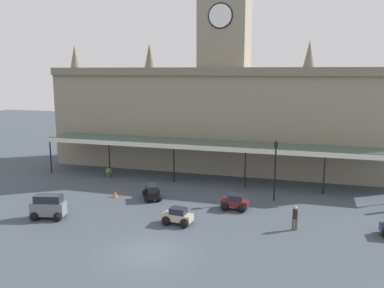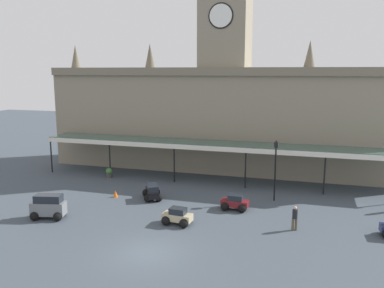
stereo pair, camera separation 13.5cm
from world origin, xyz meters
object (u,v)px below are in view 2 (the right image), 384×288
car_beige_sedan (177,217)px  traffic_cone (116,194)px  pedestrian_crossing_forecourt (295,217)px  car_black_estate (152,192)px  victorian_lamppost (275,164)px  car_grey_van (48,208)px  car_maroon_sedan (235,203)px  planter_near_kerb (109,173)px

car_beige_sedan → traffic_cone: bearing=148.4°
traffic_cone → pedestrian_crossing_forecourt: bearing=-11.7°
car_beige_sedan → pedestrian_crossing_forecourt: size_ratio=1.27×
car_black_estate → traffic_cone: car_black_estate is taller
victorian_lamppost → car_grey_van: bearing=-150.5°
car_maroon_sedan → car_beige_sedan: bearing=-129.1°
car_black_estate → car_maroon_sedan: (7.05, -0.60, -0.06)m
car_beige_sedan → car_maroon_sedan: 5.22m
car_beige_sedan → pedestrian_crossing_forecourt: 7.94m
car_beige_sedan → victorian_lamppost: victorian_lamppost is taller
car_black_estate → car_beige_sedan: bearing=-51.1°
victorian_lamppost → traffic_cone: (-12.94, -2.81, -2.83)m
car_maroon_sedan → planter_near_kerb: size_ratio=2.18×
car_grey_van → pedestrian_crossing_forecourt: bearing=9.3°
planter_near_kerb → car_beige_sedan: bearing=-43.1°
traffic_cone → planter_near_kerb: bearing=122.6°
car_grey_van → traffic_cone: car_grey_van is taller
car_beige_sedan → planter_near_kerb: size_ratio=2.21×
car_beige_sedan → victorian_lamppost: size_ratio=0.42×
car_black_estate → car_grey_van: (-5.51, -6.21, 0.24)m
car_maroon_sedan → pedestrian_crossing_forecourt: bearing=-31.8°
car_grey_van → traffic_cone: (2.32, 5.84, -0.52)m
car_black_estate → victorian_lamppost: (9.75, 2.44, 2.55)m
car_beige_sedan → car_maroon_sedan: same height
car_black_estate → traffic_cone: 3.22m
traffic_cone → car_grey_van: bearing=-111.7°
car_black_estate → car_grey_van: size_ratio=0.95×
car_beige_sedan → victorian_lamppost: 9.64m
planter_near_kerb → traffic_cone: bearing=-57.4°
car_black_estate → planter_near_kerb: car_black_estate is taller
car_black_estate → planter_near_kerb: 8.48m
pedestrian_crossing_forecourt → victorian_lamppost: victorian_lamppost is taller
car_black_estate → pedestrian_crossing_forecourt: size_ratio=1.46×
traffic_cone → car_beige_sedan: bearing=-31.6°
car_grey_van → victorian_lamppost: size_ratio=0.51×
car_maroon_sedan → traffic_cone: 10.24m
car_maroon_sedan → victorian_lamppost: (2.70, 3.04, 2.61)m
car_black_estate → car_grey_van: bearing=-131.6°
car_black_estate → car_maroon_sedan: bearing=-4.9°
pedestrian_crossing_forecourt → car_beige_sedan: bearing=-171.1°
car_beige_sedan → car_black_estate: (-3.76, 4.65, 0.06)m
victorian_lamppost → traffic_cone: bearing=-167.7°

